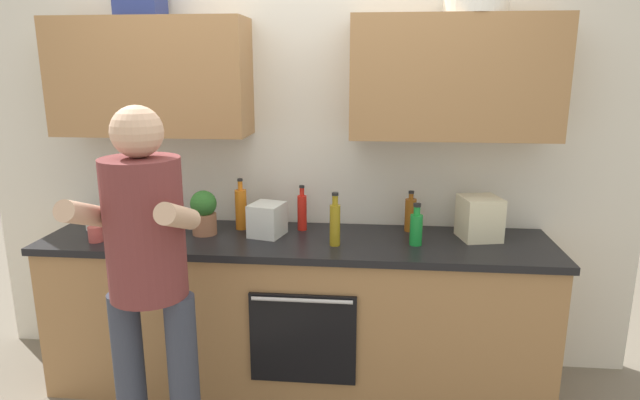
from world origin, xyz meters
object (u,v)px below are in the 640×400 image
bottle_syrup (410,214)px  cup_ceramic (95,234)px  bottle_hotsauce (302,211)px  cup_coffee (92,222)px  bottle_oil (335,223)px  bottle_water (115,213)px  bottle_juice (241,208)px  mixing_bowl (148,226)px  grocery_bag_rice (480,218)px  potted_herb (204,212)px  bottle_soda (416,228)px  person_standing (147,264)px  grocery_bag_produce (267,220)px

bottle_syrup → cup_ceramic: 1.77m
bottle_hotsauce → bottle_syrup: bottle_hotsauce is taller
cup_ceramic → cup_coffee: (-0.13, 0.21, 0.00)m
bottle_oil → bottle_water: bearing=171.3°
bottle_juice → mixing_bowl: 0.54m
mixing_bowl → grocery_bag_rice: size_ratio=1.10×
bottle_water → mixing_bowl: bottle_water is taller
bottle_syrup → cup_coffee: size_ratio=2.58×
bottle_syrup → cup_ceramic: bottle_syrup is taller
bottle_juice → mixing_bowl: (-0.52, -0.13, -0.08)m
mixing_bowl → potted_herb: potted_herb is taller
bottle_soda → bottle_syrup: 0.25m
person_standing → grocery_bag_produce: 0.85m
cup_ceramic → mixing_bowl: size_ratio=0.33×
bottle_soda → potted_herb: size_ratio=0.90×
person_standing → mixing_bowl: bearing=113.0°
bottle_soda → mixing_bowl: bearing=177.5°
potted_herb → cup_coffee: bearing=178.4°
bottle_hotsauce → mixing_bowl: (-0.88, -0.15, -0.07)m
bottle_syrup → grocery_bag_produce: 0.83m
bottle_soda → bottle_juice: bottle_juice is taller
cup_coffee → potted_herb: size_ratio=0.36×
bottle_soda → bottle_hotsauce: size_ratio=0.86×
bottle_syrup → potted_herb: (-1.18, -0.18, 0.03)m
person_standing → mixing_bowl: 0.80m
bottle_juice → bottle_syrup: bottle_juice is taller
bottle_juice → cup_ceramic: size_ratio=3.55×
cup_ceramic → grocery_bag_produce: bearing=12.7°
bottle_water → bottle_hotsauce: bearing=3.1°
bottle_soda → grocery_bag_rice: (0.36, 0.15, 0.02)m
bottle_soda → bottle_hotsauce: bearing=161.8°
bottle_soda → mixing_bowl: (-1.53, 0.07, -0.05)m
cup_ceramic → grocery_bag_rice: grocery_bag_rice is taller
mixing_bowl → cup_coffee: bearing=175.7°
bottle_hotsauce → bottle_water: bearing=-176.9°
bottle_hotsauce → bottle_oil: size_ratio=0.92×
bottle_oil → cup_ceramic: size_ratio=3.41×
mixing_bowl → grocery_bag_produce: bearing=1.5°
bottle_juice → bottle_water: bearing=-176.7°
bottle_hotsauce → mixing_bowl: bearing=-170.7°
cup_coffee → potted_herb: 0.69m
bottle_syrup → cup_coffee: bottle_syrup is taller
bottle_water → potted_herb: (0.57, -0.08, 0.04)m
bottle_hotsauce → cup_ceramic: (-1.10, -0.33, -0.07)m
bottle_water → cup_coffee: bottle_water is taller
bottle_hotsauce → bottle_juice: (-0.36, -0.02, 0.01)m
bottle_soda → bottle_hotsauce: 0.68m
bottle_oil → mixing_bowl: 1.10m
bottle_hotsauce → mixing_bowl: size_ratio=1.02×
mixing_bowl → potted_herb: (0.34, 0.01, 0.09)m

